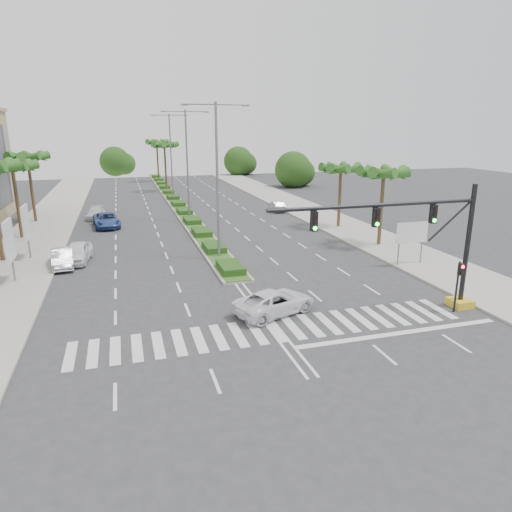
{
  "coord_description": "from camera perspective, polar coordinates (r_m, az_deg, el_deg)",
  "views": [
    {
      "loc": [
        -7.14,
        -20.64,
        10.19
      ],
      "look_at": [
        0.06,
        3.71,
        3.0
      ],
      "focal_mm": 32.0,
      "sensor_mm": 36.0,
      "label": 1
    }
  ],
  "objects": [
    {
      "name": "median_grass",
      "position": [
        66.78,
        -10.22,
        6.97
      ],
      "size": [
        1.8,
        75.0,
        0.04
      ],
      "primitive_type": "cube",
      "color": "#29551D",
      "rests_on": "median"
    },
    {
      "name": "pedestrian_signal",
      "position": [
        27.92,
        24.02,
        -2.57
      ],
      "size": [
        0.28,
        0.36,
        3.0
      ],
      "color": "black",
      "rests_on": "ground"
    },
    {
      "name": "car_parked_a",
      "position": [
        38.2,
        -21.44,
        0.41
      ],
      "size": [
        2.39,
        4.7,
        1.53
      ],
      "primitive_type": "imported",
      "rotation": [
        0.0,
        0.0,
        -0.13
      ],
      "color": "white",
      "rests_on": "ground"
    },
    {
      "name": "median",
      "position": [
        66.79,
        -10.22,
        6.87
      ],
      "size": [
        2.2,
        75.0,
        0.2
      ],
      "primitive_type": "cube",
      "color": "gray",
      "rests_on": "ground"
    },
    {
      "name": "billboard_far",
      "position": [
        39.99,
        -26.83,
        3.69
      ],
      "size": [
        0.18,
        2.1,
        4.35
      ],
      "color": "slate",
      "rests_on": "ground"
    },
    {
      "name": "palm_median_a",
      "position": [
        76.04,
        -11.37,
        13.23
      ],
      "size": [
        4.57,
        4.68,
        8.05
      ],
      "color": "brown",
      "rests_on": "ground"
    },
    {
      "name": "palm_median_b",
      "position": [
        90.97,
        -12.31,
        13.56
      ],
      "size": [
        4.57,
        4.68,
        8.05
      ],
      "color": "brown",
      "rests_on": "ground"
    },
    {
      "name": "car_parked_c",
      "position": [
        50.71,
        -18.19,
        4.28
      ],
      "size": [
        3.07,
        5.63,
        1.5
      ],
      "primitive_type": "imported",
      "rotation": [
        0.0,
        0.0,
        0.11
      ],
      "color": "#2E4A8F",
      "rests_on": "ground"
    },
    {
      "name": "footpath_right",
      "position": [
        47.47,
        12.06,
        3.15
      ],
      "size": [
        6.0,
        120.0,
        0.15
      ],
      "primitive_type": "cube",
      "color": "gray",
      "rests_on": "ground"
    },
    {
      "name": "streetlight_mid",
      "position": [
        51.25,
        -8.61,
        11.85
      ],
      "size": [
        5.1,
        0.25,
        12.0
      ],
      "color": "slate",
      "rests_on": "ground"
    },
    {
      "name": "ground",
      "position": [
        24.1,
        2.4,
        -9.22
      ],
      "size": [
        160.0,
        160.0,
        0.0
      ],
      "primitive_type": "plane",
      "color": "#333335",
      "rests_on": "ground"
    },
    {
      "name": "streetlight_near",
      "position": [
        35.53,
        -4.88,
        10.29
      ],
      "size": [
        5.1,
        0.25,
        12.0
      ],
      "color": "slate",
      "rests_on": "ground"
    },
    {
      "name": "car_parked_b",
      "position": [
        37.31,
        -23.06,
        -0.23
      ],
      "size": [
        1.93,
        4.34,
        1.38
      ],
      "primitive_type": "imported",
      "rotation": [
        0.0,
        0.0,
        0.11
      ],
      "color": "#BCBBC1",
      "rests_on": "ground"
    },
    {
      "name": "palm_left_far",
      "position": [
        47.71,
        -28.15,
        9.54
      ],
      "size": [
        4.57,
        4.68,
        7.35
      ],
      "color": "brown",
      "rests_on": "ground"
    },
    {
      "name": "palm_right_far",
      "position": [
        48.01,
        10.57,
        10.44
      ],
      "size": [
        4.57,
        4.68,
        6.75
      ],
      "color": "brown",
      "rests_on": "ground"
    },
    {
      "name": "billboard_near",
      "position": [
        34.23,
        -28.47,
        1.68
      ],
      "size": [
        0.18,
        2.1,
        4.35
      ],
      "color": "slate",
      "rests_on": "ground"
    },
    {
      "name": "palm_left_end",
      "position": [
        55.53,
        -26.64,
        10.76
      ],
      "size": [
        4.57,
        4.68,
        7.75
      ],
      "color": "brown",
      "rests_on": "ground"
    },
    {
      "name": "signal_gantry",
      "position": [
        27.22,
        21.3,
        0.39
      ],
      "size": [
        12.6,
        1.2,
        7.2
      ],
      "color": "gold",
      "rests_on": "ground"
    },
    {
      "name": "car_right",
      "position": [
        57.59,
        2.65,
        6.24
      ],
      "size": [
        1.62,
        3.96,
        1.28
      ],
      "primitive_type": "imported",
      "rotation": [
        0.0,
        0.0,
        3.07
      ],
      "color": "#B8B8BD",
      "rests_on": "ground"
    },
    {
      "name": "streetlight_far",
      "position": [
        67.11,
        -10.6,
        12.66
      ],
      "size": [
        5.1,
        0.25,
        12.0
      ],
      "color": "slate",
      "rests_on": "ground"
    },
    {
      "name": "car_parked_d",
      "position": [
        55.99,
        -19.39,
        5.09
      ],
      "size": [
        2.2,
        4.58,
        1.29
      ],
      "primitive_type": "imported",
      "rotation": [
        0.0,
        0.0,
        -0.09
      ],
      "color": "silver",
      "rests_on": "ground"
    },
    {
      "name": "palm_right_near",
      "position": [
        41.04,
        15.68,
        9.66
      ],
      "size": [
        4.57,
        4.68,
        7.05
      ],
      "color": "brown",
      "rests_on": "ground"
    },
    {
      "name": "footpath_left",
      "position": [
        42.65,
        -26.83,
        0.35
      ],
      "size": [
        6.0,
        120.0,
        0.15
      ],
      "primitive_type": "cube",
      "color": "gray",
      "rests_on": "ground"
    },
    {
      "name": "direction_sign",
      "position": [
        36.13,
        18.87,
        2.58
      ],
      "size": [
        2.7,
        0.11,
        3.4
      ],
      "color": "slate",
      "rests_on": "ground"
    },
    {
      "name": "car_crossing",
      "position": [
        25.89,
        2.33,
        -5.75
      ],
      "size": [
        5.39,
        3.86,
        1.36
      ],
      "primitive_type": "imported",
      "rotation": [
        0.0,
        0.0,
        1.93
      ],
      "color": "white",
      "rests_on": "ground"
    }
  ]
}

